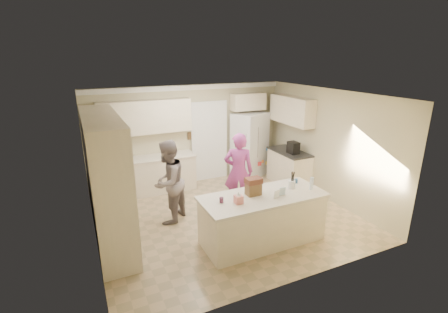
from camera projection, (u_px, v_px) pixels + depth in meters
name	position (u px, v px, depth m)	size (l,w,h in m)	color
floor	(227.00, 218.00, 6.95)	(5.20, 4.60, 0.02)	tan
ceiling	(227.00, 94.00, 6.15)	(5.20, 4.60, 0.02)	white
wall_back	(189.00, 135.00, 8.55)	(5.20, 0.02, 2.60)	#C5BD93
wall_front	(297.00, 206.00, 4.55)	(5.20, 0.02, 2.60)	#C5BD93
wall_left	(88.00, 180.00, 5.50)	(0.02, 4.60, 2.60)	#C5BD93
wall_right	(327.00, 145.00, 7.60)	(0.02, 4.60, 2.60)	#C5BD93
crown_back	(188.00, 88.00, 8.13)	(5.20, 0.08, 0.12)	white
pantry_bank	(107.00, 180.00, 5.84)	(0.60, 2.60, 2.35)	beige
back_base_cab	(151.00, 176.00, 8.08)	(2.20, 0.60, 0.88)	beige
back_countertop	(150.00, 158.00, 7.93)	(2.24, 0.63, 0.04)	silver
back_upper_cab	(145.00, 117.00, 7.74)	(2.20, 0.35, 0.80)	beige
doorway_opening	(209.00, 142.00, 8.82)	(0.90, 0.06, 2.10)	black
doorway_casing	(210.00, 142.00, 8.79)	(1.02, 0.03, 2.22)	white
wall_frame_upper	(190.00, 126.00, 8.44)	(0.15, 0.02, 0.20)	brown
wall_frame_lower	(191.00, 136.00, 8.53)	(0.15, 0.02, 0.20)	brown
refrigerator	(250.00, 145.00, 9.12)	(0.90, 0.70, 1.80)	white
fridge_seam	(256.00, 148.00, 8.81)	(0.01, 0.02, 1.78)	gray
fridge_dispenser	(249.00, 140.00, 8.64)	(0.22, 0.03, 0.35)	black
fridge_handle_l	(255.00, 143.00, 8.73)	(0.02, 0.02, 0.85)	silver
fridge_handle_r	(258.00, 142.00, 8.77)	(0.02, 0.02, 0.85)	silver
over_fridge_cab	(248.00, 102.00, 8.81)	(0.95, 0.35, 0.45)	beige
right_base_cab	(289.00, 168.00, 8.60)	(0.60, 1.20, 0.88)	beige
right_countertop	(289.00, 152.00, 8.46)	(0.63, 1.24, 0.04)	#2D2B28
right_upper_cab	(292.00, 110.00, 8.37)	(0.35, 1.50, 0.70)	beige
coffee_maker	(293.00, 148.00, 8.22)	(0.22, 0.28, 0.30)	black
island_base	(262.00, 219.00, 5.94)	(2.20, 0.90, 0.88)	beige
island_top	(263.00, 197.00, 5.80)	(2.28, 0.96, 0.05)	silver
utensil_crock	(292.00, 185.00, 6.08)	(0.13, 0.13, 0.15)	white
tissue_box	(239.00, 199.00, 5.46)	(0.13, 0.13, 0.14)	#F18076
tissue_plume	(239.00, 193.00, 5.43)	(0.08, 0.08, 0.08)	white
dollhouse_body	(253.00, 189.00, 5.79)	(0.26, 0.18, 0.22)	brown
dollhouse_roof	(254.00, 181.00, 5.74)	(0.28, 0.20, 0.10)	#592D1E
jam_jar	(221.00, 200.00, 5.50)	(0.07, 0.07, 0.09)	#59263F
greeting_card_a	(277.00, 194.00, 5.66)	(0.12, 0.01, 0.16)	white
greeting_card_b	(282.00, 191.00, 5.76)	(0.12, 0.01, 0.16)	silver
water_bottle	(312.00, 183.00, 6.01)	(0.07, 0.07, 0.24)	silver
shaker_salt	(293.00, 181.00, 6.30)	(0.05, 0.05, 0.09)	teal
shaker_pepper	(296.00, 181.00, 6.33)	(0.05, 0.05, 0.09)	teal
teen_boy	(168.00, 182.00, 6.55)	(0.84, 0.66, 1.73)	gray
teen_girl	(239.00, 172.00, 7.09)	(0.64, 0.42, 1.75)	#B9439D
fridge_magnets	(256.00, 148.00, 8.81)	(0.76, 0.02, 1.44)	tan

